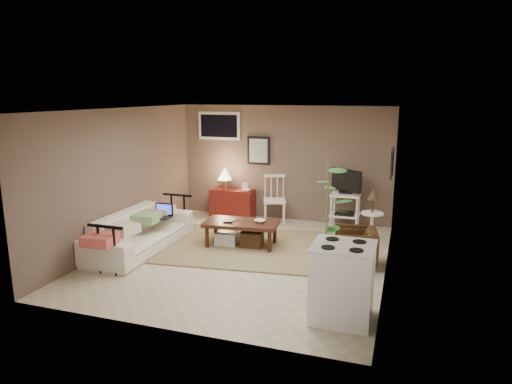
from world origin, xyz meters
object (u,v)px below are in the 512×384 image
(coffee_table, at_px, (241,232))
(tv_stand, at_px, (345,198))
(sofa, at_px, (140,225))
(side_table, at_px, (372,212))
(armchair, at_px, (355,245))
(spindle_chair, at_px, (274,201))
(potted_plant, at_px, (327,220))
(stove, at_px, (342,282))
(red_console, at_px, (232,200))

(coffee_table, relative_size, tv_stand, 1.11)
(tv_stand, bearing_deg, sofa, -143.43)
(side_table, height_order, armchair, side_table)
(sofa, distance_m, spindle_chair, 2.92)
(potted_plant, relative_size, stove, 1.89)
(potted_plant, bearing_deg, coffee_table, 145.01)
(spindle_chair, xyz_separation_m, stove, (1.92, -3.76, 0.00))
(coffee_table, xyz_separation_m, potted_plant, (1.69, -1.18, 0.68))
(sofa, distance_m, potted_plant, 3.34)
(stove, bearing_deg, tv_stand, 97.08)
(potted_plant, xyz_separation_m, stove, (0.36, -0.90, -0.48))
(coffee_table, distance_m, spindle_chair, 1.68)
(red_console, relative_size, armchair, 1.66)
(side_table, height_order, stove, side_table)
(spindle_chair, distance_m, stove, 4.22)
(sofa, bearing_deg, side_table, -69.19)
(red_console, height_order, tv_stand, tv_stand)
(red_console, distance_m, potted_plant, 3.95)
(sofa, distance_m, armchair, 3.61)
(spindle_chair, height_order, tv_stand, tv_stand)
(spindle_chair, height_order, stove, spindle_chair)
(coffee_table, height_order, potted_plant, potted_plant)
(armchair, relative_size, stove, 0.69)
(sofa, bearing_deg, red_console, -16.10)
(coffee_table, distance_m, potted_plant, 2.17)
(coffee_table, height_order, sofa, sofa)
(sofa, distance_m, side_table, 4.01)
(side_table, bearing_deg, potted_plant, -104.07)
(potted_plant, bearing_deg, armchair, 71.46)
(sofa, relative_size, spindle_chair, 2.29)
(red_console, bearing_deg, spindle_chair, -6.20)
(spindle_chair, distance_m, side_table, 2.25)
(spindle_chair, bearing_deg, red_console, 173.80)
(sofa, relative_size, red_console, 2.10)
(sofa, bearing_deg, spindle_chair, -35.79)
(coffee_table, bearing_deg, tv_stand, 46.14)
(tv_stand, xyz_separation_m, potted_plant, (0.11, -2.83, 0.31))
(armchair, bearing_deg, tv_stand, -177.35)
(spindle_chair, distance_m, tv_stand, 1.47)
(side_table, distance_m, armchair, 1.04)
(coffee_table, xyz_separation_m, side_table, (2.17, 0.73, 0.36))
(red_console, distance_m, tv_stand, 2.46)
(sofa, xyz_separation_m, potted_plant, (3.27, -0.49, 0.50))
(spindle_chair, bearing_deg, sofa, -125.79)
(coffee_table, height_order, spindle_chair, spindle_chair)
(red_console, xyz_separation_m, tv_stand, (2.45, -0.13, 0.26))
(coffee_table, xyz_separation_m, red_console, (-0.86, 1.78, 0.10))
(armchair, xyz_separation_m, stove, (0.05, -1.83, 0.14))
(coffee_table, bearing_deg, side_table, 18.55)
(red_console, xyz_separation_m, armchair, (2.86, -2.03, -0.05))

